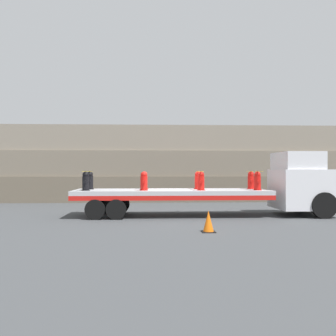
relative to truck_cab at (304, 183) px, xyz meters
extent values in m
plane|color=#3F4244|center=(-6.12, 0.00, -1.47)|extent=(120.00, 120.00, 0.00)
cube|color=#665B4C|center=(-6.12, 8.37, -0.64)|extent=(60.00, 3.00, 1.67)
cube|color=#756B5B|center=(-6.12, 8.52, 1.04)|extent=(60.00, 3.00, 1.67)
cube|color=gray|center=(-6.12, 8.67, 2.71)|extent=(60.00, 3.00, 1.67)
cube|color=silver|center=(-0.06, 0.00, -0.26)|extent=(2.50, 2.59, 1.80)
cube|color=silver|center=(-0.31, 0.00, 1.04)|extent=(1.75, 2.38, 0.80)
cube|color=black|center=(0.63, 0.00, 0.10)|extent=(1.00, 2.28, 1.01)
cylinder|color=black|center=(0.38, -1.23, -0.91)|extent=(1.13, 0.28, 1.13)
cylinder|color=black|center=(0.38, 1.23, -0.91)|extent=(1.13, 0.28, 1.13)
cube|color=#B2B2B7|center=(-6.12, 0.00, -0.38)|extent=(8.80, 2.50, 0.19)
cube|color=red|center=(-6.12, -1.21, -0.57)|extent=(8.80, 0.08, 0.20)
cube|color=red|center=(-6.12, 1.21, -0.57)|extent=(8.80, 0.08, 0.20)
cylinder|color=black|center=(-8.54, -1.15, -1.05)|extent=(0.85, 0.30, 0.85)
cylinder|color=black|center=(-8.54, 1.15, -1.05)|extent=(0.85, 0.30, 0.85)
cylinder|color=black|center=(-9.42, -1.15, -1.05)|extent=(0.85, 0.30, 0.85)
cylinder|color=black|center=(-9.42, 1.15, -1.05)|extent=(0.85, 0.30, 0.85)
cylinder|color=black|center=(-9.92, -0.55, -0.27)|extent=(0.37, 0.37, 0.03)
cylinder|color=black|center=(-9.92, -0.55, 0.03)|extent=(0.30, 0.30, 0.63)
sphere|color=black|center=(-9.92, -0.55, 0.41)|extent=(0.28, 0.28, 0.28)
cylinder|color=black|center=(-9.92, -0.77, 0.11)|extent=(0.13, 0.14, 0.13)
cylinder|color=black|center=(-9.92, -0.33, 0.11)|extent=(0.13, 0.14, 0.13)
cylinder|color=black|center=(-9.92, 0.55, -0.27)|extent=(0.37, 0.37, 0.03)
cylinder|color=black|center=(-9.92, 0.55, 0.03)|extent=(0.30, 0.30, 0.63)
sphere|color=black|center=(-9.92, 0.55, 0.41)|extent=(0.28, 0.28, 0.28)
cylinder|color=black|center=(-9.92, 0.33, 0.11)|extent=(0.13, 0.14, 0.13)
cylinder|color=black|center=(-9.92, 0.77, 0.11)|extent=(0.13, 0.14, 0.13)
cylinder|color=red|center=(-7.39, -0.55, -0.27)|extent=(0.37, 0.37, 0.03)
cylinder|color=red|center=(-7.39, -0.55, 0.03)|extent=(0.30, 0.30, 0.63)
sphere|color=red|center=(-7.39, -0.55, 0.41)|extent=(0.28, 0.28, 0.28)
cylinder|color=red|center=(-7.39, -0.77, 0.11)|extent=(0.13, 0.14, 0.13)
cylinder|color=red|center=(-7.39, -0.33, 0.11)|extent=(0.13, 0.14, 0.13)
cylinder|color=red|center=(-7.39, 0.55, -0.27)|extent=(0.37, 0.37, 0.03)
cylinder|color=red|center=(-7.39, 0.55, 0.03)|extent=(0.30, 0.30, 0.63)
sphere|color=red|center=(-7.39, 0.55, 0.41)|extent=(0.28, 0.28, 0.28)
cylinder|color=red|center=(-7.39, 0.33, 0.11)|extent=(0.13, 0.14, 0.13)
cylinder|color=red|center=(-7.39, 0.77, 0.11)|extent=(0.13, 0.14, 0.13)
cylinder|color=red|center=(-4.86, -0.55, -0.27)|extent=(0.37, 0.37, 0.03)
cylinder|color=red|center=(-4.86, -0.55, 0.03)|extent=(0.30, 0.30, 0.63)
sphere|color=red|center=(-4.86, -0.55, 0.41)|extent=(0.28, 0.28, 0.28)
cylinder|color=red|center=(-4.86, -0.77, 0.11)|extent=(0.13, 0.14, 0.13)
cylinder|color=red|center=(-4.86, -0.33, 0.11)|extent=(0.13, 0.14, 0.13)
cylinder|color=red|center=(-4.86, 0.55, -0.27)|extent=(0.37, 0.37, 0.03)
cylinder|color=red|center=(-4.86, 0.55, 0.03)|extent=(0.30, 0.30, 0.63)
sphere|color=red|center=(-4.86, 0.55, 0.41)|extent=(0.28, 0.28, 0.28)
cylinder|color=red|center=(-4.86, 0.33, 0.11)|extent=(0.13, 0.14, 0.13)
cylinder|color=red|center=(-4.86, 0.77, 0.11)|extent=(0.13, 0.14, 0.13)
cylinder|color=red|center=(-2.32, -0.55, -0.27)|extent=(0.37, 0.37, 0.03)
cylinder|color=red|center=(-2.32, -0.55, 0.03)|extent=(0.30, 0.30, 0.63)
sphere|color=red|center=(-2.32, -0.55, 0.41)|extent=(0.28, 0.28, 0.28)
cylinder|color=red|center=(-2.32, -0.77, 0.11)|extent=(0.13, 0.14, 0.13)
cylinder|color=red|center=(-2.32, -0.33, 0.11)|extent=(0.13, 0.14, 0.13)
cylinder|color=red|center=(-2.32, 0.55, -0.27)|extent=(0.37, 0.37, 0.03)
cylinder|color=red|center=(-2.32, 0.55, 0.03)|extent=(0.30, 0.30, 0.63)
sphere|color=red|center=(-2.32, 0.55, 0.41)|extent=(0.28, 0.28, 0.28)
cylinder|color=red|center=(-2.32, 0.33, 0.11)|extent=(0.13, 0.14, 0.13)
cylinder|color=red|center=(-2.32, 0.77, 0.11)|extent=(0.13, 0.14, 0.13)
cube|color=yellow|center=(-9.92, 0.00, 0.56)|extent=(0.05, 2.70, 0.01)
cube|color=yellow|center=(-4.86, 0.00, 0.56)|extent=(0.05, 2.70, 0.01)
cube|color=yellow|center=(-2.32, 0.00, 0.56)|extent=(0.05, 2.70, 0.01)
cube|color=black|center=(-5.13, -4.51, -1.46)|extent=(0.46, 0.46, 0.03)
cone|color=orange|center=(-5.13, -4.51, -1.10)|extent=(0.36, 0.36, 0.70)
camera|label=1|loc=(-7.05, -17.03, 0.62)|focal=40.00mm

